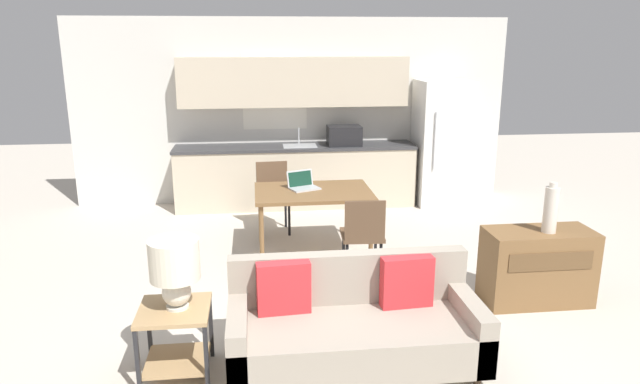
# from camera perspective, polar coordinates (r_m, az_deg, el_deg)

# --- Properties ---
(ground_plane) EXTENTS (20.00, 20.00, 0.00)m
(ground_plane) POSITION_cam_1_polar(r_m,az_deg,el_deg) (4.56, 1.88, -16.64)
(ground_plane) COLOR beige
(wall_back) EXTENTS (6.40, 0.07, 2.70)m
(wall_back) POSITION_cam_1_polar(r_m,az_deg,el_deg) (8.55, -2.70, 8.07)
(wall_back) COLOR silver
(wall_back) RESTS_ON ground_plane
(kitchen_counter) EXTENTS (3.48, 0.65, 2.15)m
(kitchen_counter) POSITION_cam_1_polar(r_m,az_deg,el_deg) (8.33, -2.40, 4.33)
(kitchen_counter) COLOR beige
(kitchen_counter) RESTS_ON ground_plane
(refrigerator) EXTENTS (0.75, 0.75, 1.82)m
(refrigerator) POSITION_cam_1_polar(r_m,az_deg,el_deg) (8.64, 12.03, 4.86)
(refrigerator) COLOR white
(refrigerator) RESTS_ON ground_plane
(dining_table) EXTENTS (1.31, 0.91, 0.74)m
(dining_table) POSITION_cam_1_polar(r_m,az_deg,el_deg) (6.46, -0.70, -0.42)
(dining_table) COLOR brown
(dining_table) RESTS_ON ground_plane
(couch) EXTENTS (1.85, 0.80, 0.81)m
(couch) POSITION_cam_1_polar(r_m,az_deg,el_deg) (4.40, 3.32, -13.09)
(couch) COLOR #3D2D1E
(couch) RESTS_ON ground_plane
(side_table) EXTENTS (0.50, 0.50, 0.54)m
(side_table) POSITION_cam_1_polar(r_m,az_deg,el_deg) (4.36, -14.25, -13.25)
(side_table) COLOR tan
(side_table) RESTS_ON ground_plane
(table_lamp) EXTENTS (0.35, 0.35, 0.51)m
(table_lamp) POSITION_cam_1_polar(r_m,az_deg,el_deg) (4.16, -14.33, -7.21)
(table_lamp) COLOR silver
(table_lamp) RESTS_ON side_table
(credenza) EXTENTS (0.98, 0.46, 0.70)m
(credenza) POSITION_cam_1_polar(r_m,az_deg,el_deg) (5.71, 20.89, -6.97)
(credenza) COLOR brown
(credenza) RESTS_ON ground_plane
(vase) EXTENTS (0.13, 0.13, 0.46)m
(vase) POSITION_cam_1_polar(r_m,az_deg,el_deg) (5.52, 22.08, -1.60)
(vase) COLOR beige
(vase) RESTS_ON credenza
(dining_chair_near_right) EXTENTS (0.44, 0.44, 0.88)m
(dining_chair_near_right) POSITION_cam_1_polar(r_m,az_deg,el_deg) (5.77, 4.32, -4.12)
(dining_chair_near_right) COLOR brown
(dining_chair_near_right) RESTS_ON ground_plane
(dining_chair_far_left) EXTENTS (0.45, 0.45, 0.88)m
(dining_chair_far_left) POSITION_cam_1_polar(r_m,az_deg,el_deg) (7.27, -4.71, -0.05)
(dining_chair_far_left) COLOR brown
(dining_chair_far_left) RESTS_ON ground_plane
(laptop) EXTENTS (0.39, 0.36, 0.20)m
(laptop) POSITION_cam_1_polar(r_m,az_deg,el_deg) (6.53, -1.75, 0.78)
(laptop) COLOR #B7BABC
(laptop) RESTS_ON dining_table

